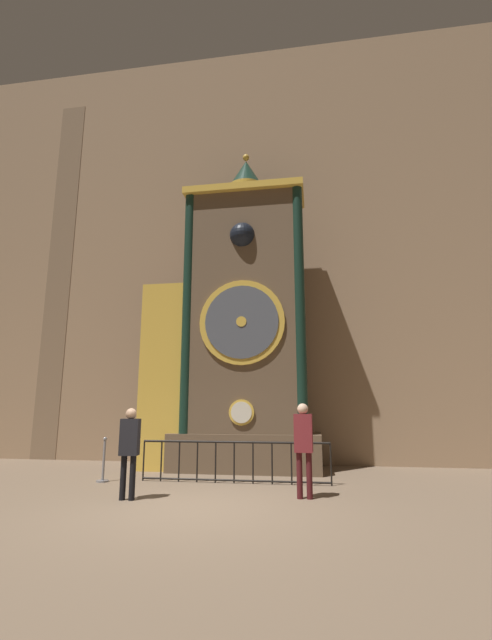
# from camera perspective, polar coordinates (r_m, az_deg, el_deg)

# --- Properties ---
(ground_plane) EXTENTS (28.00, 28.00, 0.00)m
(ground_plane) POSITION_cam_1_polar(r_m,az_deg,el_deg) (7.78, -7.61, -23.75)
(ground_plane) COLOR #75604C
(cathedral_back_wall) EXTENTS (24.00, 0.32, 14.26)m
(cathedral_back_wall) POSITION_cam_1_polar(r_m,az_deg,el_deg) (14.53, -0.37, 10.58)
(cathedral_back_wall) COLOR #997A5B
(cathedral_back_wall) RESTS_ON ground_plane
(clock_tower) EXTENTS (4.89, 1.80, 9.29)m
(clock_tower) POSITION_cam_1_polar(r_m,az_deg,el_deg) (12.13, -1.66, -1.17)
(clock_tower) COLOR brown
(clock_tower) RESTS_ON ground_plane
(railing_fence) EXTENTS (4.30, 0.05, 0.91)m
(railing_fence) POSITION_cam_1_polar(r_m,az_deg,el_deg) (10.07, -1.59, -18.13)
(railing_fence) COLOR black
(railing_fence) RESTS_ON ground_plane
(visitor_near) EXTENTS (0.37, 0.26, 1.64)m
(visitor_near) POSITION_cam_1_polar(r_m,az_deg,el_deg) (8.55, -15.27, -15.68)
(visitor_near) COLOR black
(visitor_near) RESTS_ON ground_plane
(visitor_far) EXTENTS (0.35, 0.24, 1.73)m
(visitor_far) POSITION_cam_1_polar(r_m,az_deg,el_deg) (8.44, 7.68, -15.64)
(visitor_far) COLOR #461518
(visitor_far) RESTS_ON ground_plane
(stanchion_post) EXTENTS (0.28, 0.28, 0.98)m
(stanchion_post) POSITION_cam_1_polar(r_m,az_deg,el_deg) (10.76, -18.48, -18.13)
(stanchion_post) COLOR gray
(stanchion_post) RESTS_ON ground_plane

